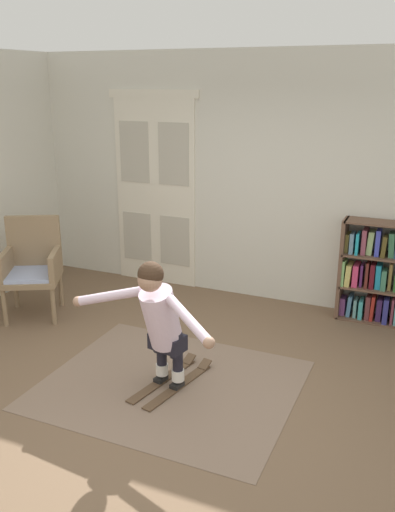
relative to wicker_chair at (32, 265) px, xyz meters
name	(u,v)px	position (x,y,z in m)	size (l,w,h in m)	color
ground_plane	(166,402)	(2.20, -1.05, -0.58)	(7.20, 7.20, 0.00)	brown
back_wall	(264,180)	(2.20, 1.55, 0.87)	(6.00, 0.10, 2.90)	beige
double_door	(155,190)	(0.78, 1.50, 0.65)	(1.22, 0.05, 2.45)	silver
rug	(170,384)	(2.11, -0.79, -0.58)	(2.16, 1.81, 0.01)	#7F6755
wicker_chair	(32,265)	(0.00, 0.00, 0.00)	(0.81, 0.81, 1.10)	#8D7355
skis_pair	(172,381)	(2.12, -0.76, -0.56)	(0.44, 0.94, 0.07)	brown
person_skier	(159,316)	(2.09, -0.91, 0.12)	(1.42, 0.70, 1.13)	white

